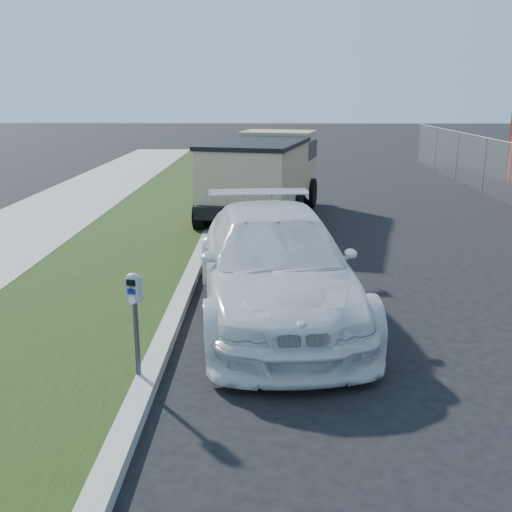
{
  "coord_description": "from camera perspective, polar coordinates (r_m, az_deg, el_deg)",
  "views": [
    {
      "loc": [
        -1.24,
        -7.21,
        3.25
      ],
      "look_at": [
        -1.4,
        1.0,
        1.0
      ],
      "focal_mm": 42.0,
      "sensor_mm": 36.0,
      "label": 1
    }
  ],
  "objects": [
    {
      "name": "ground",
      "position": [
        8.01,
        10.04,
        -8.88
      ],
      "size": [
        120.0,
        120.0,
        0.0
      ],
      "primitive_type": "plane",
      "color": "black",
      "rests_on": "ground"
    },
    {
      "name": "streetside",
      "position": [
        10.67,
        -22.91,
        -3.3
      ],
      "size": [
        6.12,
        50.0,
        0.15
      ],
      "color": "gray",
      "rests_on": "ground"
    },
    {
      "name": "parking_meter",
      "position": [
        6.74,
        -11.48,
        -4.38
      ],
      "size": [
        0.2,
        0.16,
        1.24
      ],
      "rotation": [
        0.0,
        0.0,
        -0.33
      ],
      "color": "#3F4247",
      "rests_on": "ground"
    },
    {
      "name": "white_wagon",
      "position": [
        8.92,
        1.86,
        -0.76
      ],
      "size": [
        2.79,
        5.6,
        1.56
      ],
      "primitive_type": "imported",
      "rotation": [
        0.0,
        0.0,
        0.11
      ],
      "color": "silver",
      "rests_on": "ground"
    },
    {
      "name": "dump_truck",
      "position": [
        16.06,
        0.85,
        8.07
      ],
      "size": [
        3.26,
        5.87,
        2.18
      ],
      "rotation": [
        0.0,
        0.0,
        -0.23
      ],
      "color": "black",
      "rests_on": "ground"
    }
  ]
}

